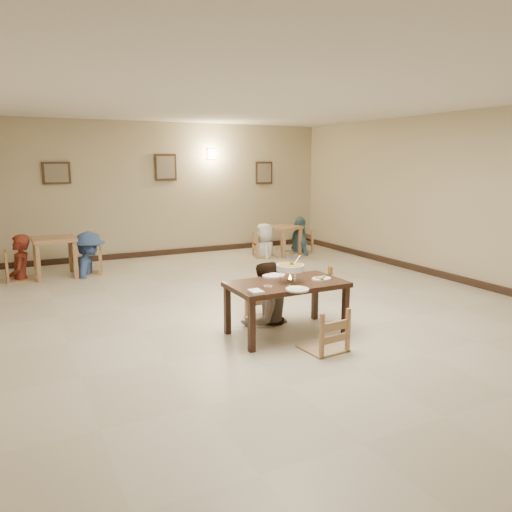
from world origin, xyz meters
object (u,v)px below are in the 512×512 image
main_table (287,288)px  bg_table_left (54,245)px  bg_chair_lr (89,250)px  bg_diner_d (300,217)px  chair_near (324,310)px  curry_warmer (290,268)px  main_diner (265,262)px  bg_chair_rl (265,234)px  bg_diner_c (265,223)px  bg_diner_b (87,232)px  bg_table_right (283,232)px  bg_chair_rr (300,231)px  bg_chair_ll (19,252)px  bg_diner_a (17,235)px  chair_far (265,287)px  drink_glass (330,270)px

main_table → bg_table_left: bg_table_left is taller
bg_chair_lr → bg_diner_d: bg_diner_d is taller
chair_near → curry_warmer: (-0.07, 0.64, 0.37)m
main_table → bg_chair_lr: (-1.68, 4.60, -0.12)m
main_diner → chair_near: bearing=78.7°
bg_chair_rl → bg_diner_c: (-0.00, 0.00, 0.24)m
bg_table_left → bg_diner_b: bg_diner_b is taller
bg_table_right → bg_diner_d: size_ratio=0.49×
curry_warmer → bg_diner_b: 4.93m
bg_chair_rl → bg_table_left: bearing=104.0°
bg_chair_lr → chair_near: bearing=31.5°
main_diner → bg_table_left: (-2.28, 4.10, -0.20)m
chair_near → bg_chair_rr: bearing=-123.7°
bg_chair_rr → bg_diner_d: (-0.00, 0.00, 0.33)m
bg_chair_ll → bg_chair_rr: bearing=-91.2°
bg_diner_a → bg_chair_ll: bearing=142.2°
main_table → main_diner: bearing=90.1°
bg_chair_lr → bg_diner_b: bg_diner_b is taller
chair_far → drink_glass: 0.92m
drink_glass → chair_near: bearing=-129.1°
main_diner → bg_chair_ll: main_diner is taller
bg_table_right → bg_chair_rr: bg_chair_rr is taller
bg_chair_ll → bg_chair_rl: size_ratio=0.99×
bg_chair_rl → bg_chair_rr: (0.99, 0.11, -0.00)m
bg_chair_lr → bg_diner_c: bg_diner_c is taller
bg_chair_ll → bg_diner_b: 1.24m
main_diner → bg_chair_ll: 5.03m
bg_chair_ll → bg_chair_rr: size_ratio=0.99×
bg_table_left → bg_diner_c: (4.43, -0.00, 0.15)m
chair_near → bg_diner_c: size_ratio=0.63×
bg_table_left → bg_diner_d: size_ratio=0.45×
curry_warmer → bg_chair_rl: bearing=65.7°
main_table → drink_glass: drink_glass is taller
curry_warmer → bg_chair_ll: size_ratio=0.37×
main_diner → bg_chair_rr: bearing=-143.5°
drink_glass → bg_diner_a: bearing=128.3°
bg_table_right → bg_diner_c: size_ratio=0.55×
chair_far → bg_chair_lr: bearing=109.9°
chair_near → bg_table_right: bearing=-119.9°
bg_diner_c → chair_far: bearing=-9.7°
bg_diner_a → bg_chair_lr: bearing=93.0°
curry_warmer → bg_table_left: size_ratio=0.50×
main_diner → bg_chair_ll: size_ratio=1.57×
bg_table_left → bg_chair_rr: bearing=1.1°
drink_glass → bg_chair_rr: size_ratio=0.13×
bg_table_left → bg_chair_rr: bg_chair_rr is taller
chair_far → curry_warmer: size_ratio=2.38×
main_table → curry_warmer: bearing=-18.5°
bg_chair_ll → bg_diner_c: bearing=-92.3°
bg_diner_c → bg_diner_d: bearing=114.2°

